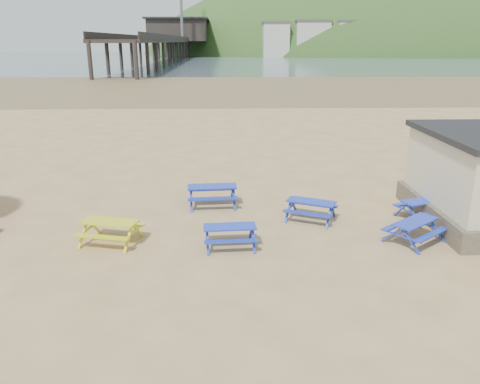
{
  "coord_description": "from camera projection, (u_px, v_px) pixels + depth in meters",
  "views": [
    {
      "loc": [
        -0.07,
        -13.96,
        6.0
      ],
      "look_at": [
        0.44,
        1.5,
        1.0
      ],
      "focal_mm": 35.0,
      "sensor_mm": 36.0,
      "label": 1
    }
  ],
  "objects": [
    {
      "name": "pier",
      "position": [
        178.0,
        43.0,
        182.38
      ],
      "size": [
        24.0,
        220.0,
        39.29
      ],
      "color": "black",
      "rests_on": "ground"
    },
    {
      "name": "sea",
      "position": [
        224.0,
        58.0,
        176.8
      ],
      "size": [
        400.0,
        400.0,
        0.0
      ],
      "primitive_type": "plane",
      "color": "#455663",
      "rests_on": "ground"
    },
    {
      "name": "picnic_table_yellow",
      "position": [
        111.0,
        232.0,
        14.5
      ],
      "size": [
        2.01,
        1.76,
        0.72
      ],
      "rotation": [
        0.0,
        0.0,
        -0.24
      ],
      "color": "#CFD519",
      "rests_on": "ground"
    },
    {
      "name": "wet_sand",
      "position": [
        225.0,
        85.0,
        67.43
      ],
      "size": [
        400.0,
        400.0,
        0.0
      ],
      "primitive_type": "plane",
      "color": "olive",
      "rests_on": "ground"
    },
    {
      "name": "picnic_table_blue_b",
      "position": [
        311.0,
        210.0,
        16.39
      ],
      "size": [
        2.07,
        1.91,
        0.7
      ],
      "rotation": [
        0.0,
        0.0,
        -0.43
      ],
      "color": "#1A40B2",
      "rests_on": "ground"
    },
    {
      "name": "headland_town",
      "position": [
        400.0,
        74.0,
        239.44
      ],
      "size": [
        264.0,
        144.0,
        108.0
      ],
      "color": "#2D4C1E",
      "rests_on": "ground"
    },
    {
      "name": "picnic_table_blue_c",
      "position": [
        424.0,
        209.0,
        16.47
      ],
      "size": [
        2.04,
        1.85,
        0.7
      ],
      "rotation": [
        0.0,
        0.0,
        0.35
      ],
      "color": "#1A40B2",
      "rests_on": "ground"
    },
    {
      "name": "picnic_table_blue_d",
      "position": [
        230.0,
        236.0,
        14.25
      ],
      "size": [
        1.67,
        1.38,
        0.67
      ],
      "rotation": [
        0.0,
        0.0,
        0.06
      ],
      "color": "#1A40B2",
      "rests_on": "ground"
    },
    {
      "name": "ground",
      "position": [
        228.0,
        236.0,
        15.12
      ],
      "size": [
        400.0,
        400.0,
        0.0
      ],
      "primitive_type": "plane",
      "color": "tan",
      "rests_on": "ground"
    },
    {
      "name": "picnic_table_blue_f",
      "position": [
        414.0,
        231.0,
        14.58
      ],
      "size": [
        2.14,
        2.08,
        0.7
      ],
      "rotation": [
        0.0,
        0.0,
        0.65
      ],
      "color": "#1A40B2",
      "rests_on": "ground"
    },
    {
      "name": "picnic_table_blue_a",
      "position": [
        212.0,
        196.0,
        17.83
      ],
      "size": [
        1.95,
        1.62,
        0.78
      ],
      "rotation": [
        0.0,
        0.0,
        0.07
      ],
      "color": "#1A40B2",
      "rests_on": "ground"
    }
  ]
}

